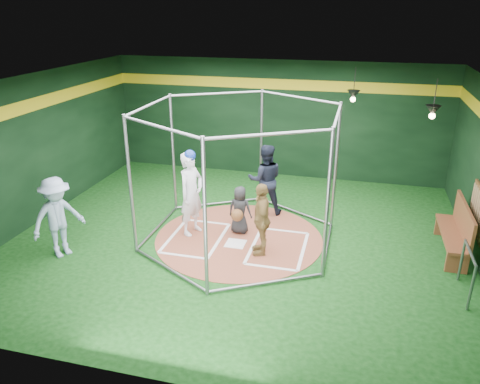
% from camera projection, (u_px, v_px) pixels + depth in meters
% --- Properties ---
extents(room_shell, '(10.10, 9.10, 3.53)m').
position_uv_depth(room_shell, '(239.00, 165.00, 10.03)').
color(room_shell, '#0C350C').
rests_on(room_shell, ground).
extents(clay_disc, '(3.80, 3.80, 0.01)m').
position_uv_depth(clay_disc, '(239.00, 238.00, 10.68)').
color(clay_disc, brown).
rests_on(clay_disc, ground).
extents(home_plate, '(0.43, 0.43, 0.01)m').
position_uv_depth(home_plate, '(235.00, 244.00, 10.40)').
color(home_plate, white).
rests_on(home_plate, clay_disc).
extents(batter_box_left, '(1.17, 1.77, 0.01)m').
position_uv_depth(batter_box_left, '(196.00, 238.00, 10.67)').
color(batter_box_left, white).
rests_on(batter_box_left, clay_disc).
extents(batter_box_right, '(1.17, 1.77, 0.01)m').
position_uv_depth(batter_box_right, '(278.00, 248.00, 10.23)').
color(batter_box_right, white).
rests_on(batter_box_right, clay_disc).
extents(batting_cage, '(4.05, 4.67, 3.00)m').
position_uv_depth(batting_cage, '(239.00, 177.00, 10.12)').
color(batting_cage, gray).
rests_on(batting_cage, ground).
extents(bat_rack, '(0.07, 1.25, 0.98)m').
position_uv_depth(bat_rack, '(478.00, 212.00, 9.50)').
color(bat_rack, brown).
rests_on(bat_rack, room_shell).
extents(pendant_lamp_near, '(0.34, 0.34, 0.90)m').
position_uv_depth(pendant_lamp_near, '(353.00, 95.00, 12.38)').
color(pendant_lamp_near, black).
rests_on(pendant_lamp_near, room_shell).
extents(pendant_lamp_far, '(0.34, 0.34, 0.90)m').
position_uv_depth(pendant_lamp_far, '(433.00, 111.00, 10.52)').
color(pendant_lamp_far, black).
rests_on(pendant_lamp_far, room_shell).
extents(batter_figure, '(0.67, 0.82, 2.00)m').
position_uv_depth(batter_figure, '(191.00, 193.00, 10.57)').
color(batter_figure, silver).
rests_on(batter_figure, clay_disc).
extents(visitor_leopard, '(0.62, 0.99, 1.58)m').
position_uv_depth(visitor_leopard, '(262.00, 219.00, 9.76)').
color(visitor_leopard, tan).
rests_on(visitor_leopard, clay_disc).
extents(catcher_figure, '(0.57, 0.59, 1.13)m').
position_uv_depth(catcher_figure, '(240.00, 210.00, 10.73)').
color(catcher_figure, black).
rests_on(catcher_figure, clay_disc).
extents(umpire, '(1.03, 0.89, 1.80)m').
position_uv_depth(umpire, '(265.00, 180.00, 11.63)').
color(umpire, black).
rests_on(umpire, clay_disc).
extents(bystander_blue, '(1.11, 1.30, 1.74)m').
position_uv_depth(bystander_blue, '(58.00, 217.00, 9.66)').
color(bystander_blue, '#96ACC7').
rests_on(bystander_blue, ground).
extents(dugout_bench, '(0.44, 1.90, 1.11)m').
position_uv_depth(dugout_bench, '(458.00, 229.00, 9.85)').
color(dugout_bench, brown).
rests_on(dugout_bench, ground).
extents(steel_railing, '(0.05, 1.03, 0.89)m').
position_uv_depth(steel_railing, '(468.00, 266.00, 8.40)').
color(steel_railing, gray).
rests_on(steel_railing, ground).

